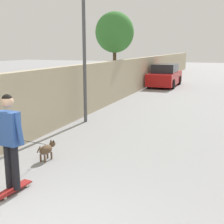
{
  "coord_description": "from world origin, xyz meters",
  "views": [
    {
      "loc": [
        -3.02,
        -2.43,
        2.65
      ],
      "look_at": [
        4.18,
        0.35,
        1.0
      ],
      "focal_mm": 48.58,
      "sensor_mm": 36.0,
      "label": 1
    }
  ],
  "objects_px": {
    "tree_left_distant": "(115,33)",
    "car_near": "(165,76)",
    "dog": "(47,149)",
    "person_skateboarder": "(10,134)",
    "skateboard": "(14,189)",
    "lamp_post": "(84,32)"
  },
  "relations": [
    {
      "from": "lamp_post",
      "to": "dog",
      "type": "distance_m",
      "value": 4.86
    },
    {
      "from": "dog",
      "to": "car_near",
      "type": "xyz_separation_m",
      "value": [
        15.2,
        0.23,
        0.44
      ]
    },
    {
      "from": "lamp_post",
      "to": "car_near",
      "type": "height_order",
      "value": "lamp_post"
    },
    {
      "from": "tree_left_distant",
      "to": "dog",
      "type": "relative_size",
      "value": 2.34
    },
    {
      "from": "tree_left_distant",
      "to": "lamp_post",
      "type": "xyz_separation_m",
      "value": [
        -6.35,
        -1.26,
        -0.29
      ]
    },
    {
      "from": "tree_left_distant",
      "to": "car_near",
      "type": "distance_m",
      "value": 6.02
    },
    {
      "from": "skateboard",
      "to": "car_near",
      "type": "height_order",
      "value": "car_near"
    },
    {
      "from": "dog",
      "to": "tree_left_distant",
      "type": "bearing_deg",
      "value": 11.65
    },
    {
      "from": "tree_left_distant",
      "to": "lamp_post",
      "type": "distance_m",
      "value": 6.48
    },
    {
      "from": "car_near",
      "to": "person_skateboarder",
      "type": "bearing_deg",
      "value": -178.04
    },
    {
      "from": "lamp_post",
      "to": "car_near",
      "type": "relative_size",
      "value": 1.08
    },
    {
      "from": "tree_left_distant",
      "to": "car_near",
      "type": "bearing_deg",
      "value": -20.32
    },
    {
      "from": "dog",
      "to": "person_skateboarder",
      "type": "bearing_deg",
      "value": -168.3
    },
    {
      "from": "skateboard",
      "to": "person_skateboarder",
      "type": "distance_m",
      "value": 1.06
    },
    {
      "from": "tree_left_distant",
      "to": "person_skateboarder",
      "type": "xyz_separation_m",
      "value": [
        -11.82,
        -2.44,
        -2.32
      ]
    },
    {
      "from": "tree_left_distant",
      "to": "person_skateboarder",
      "type": "relative_size",
      "value": 2.58
    },
    {
      "from": "skateboard",
      "to": "car_near",
      "type": "bearing_deg",
      "value": 1.96
    },
    {
      "from": "tree_left_distant",
      "to": "skateboard",
      "type": "xyz_separation_m",
      "value": [
        -11.82,
        -2.44,
        -3.38
      ]
    },
    {
      "from": "lamp_post",
      "to": "person_skateboarder",
      "type": "height_order",
      "value": "lamp_post"
    },
    {
      "from": "lamp_post",
      "to": "car_near",
      "type": "distance_m",
      "value": 11.65
    },
    {
      "from": "person_skateboarder",
      "to": "skateboard",
      "type": "bearing_deg",
      "value": 0.0
    },
    {
      "from": "tree_left_distant",
      "to": "dog",
      "type": "bearing_deg",
      "value": -168.35
    }
  ]
}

